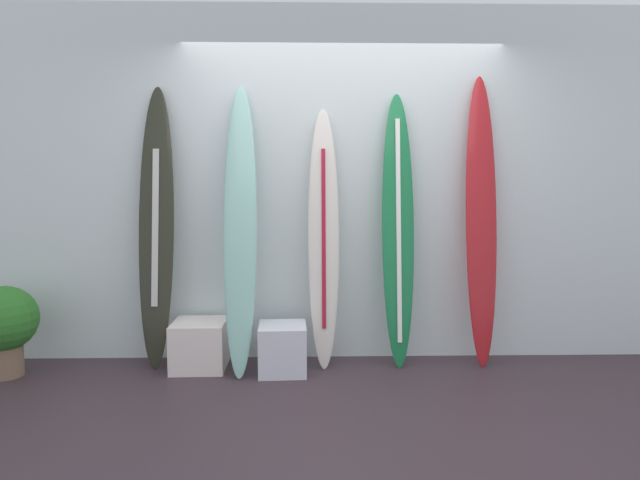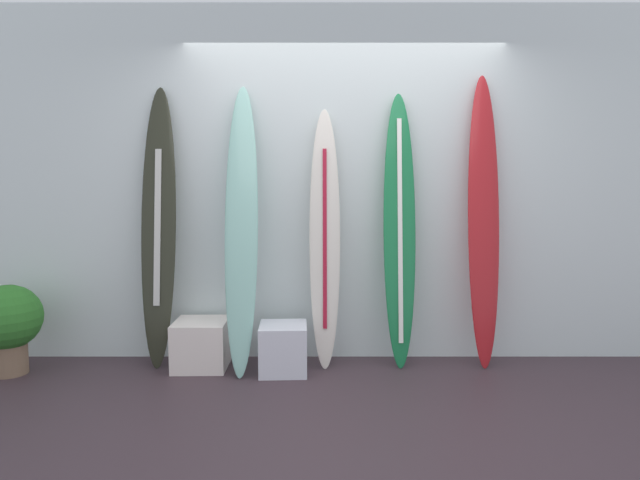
{
  "view_description": "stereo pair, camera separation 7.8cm",
  "coord_description": "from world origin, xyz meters",
  "px_view_note": "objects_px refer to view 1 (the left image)",
  "views": [
    {
      "loc": [
        -0.27,
        -2.97,
        1.38
      ],
      "look_at": [
        -0.18,
        0.95,
        0.99
      ],
      "focal_mm": 29.35,
      "sensor_mm": 36.0,
      "label": 1
    },
    {
      "loc": [
        -0.19,
        -2.97,
        1.38
      ],
      "look_at": [
        -0.18,
        0.95,
        0.99
      ],
      "focal_mm": 29.35,
      "sensor_mm": 36.0,
      "label": 2
    }
  ],
  "objects_px": {
    "display_block_left": "(200,345)",
    "potted_plant": "(3,323)",
    "surfboard_seafoam": "(240,230)",
    "surfboard_crimson": "(481,223)",
    "surfboard_emerald": "(398,232)",
    "surfboard_charcoal": "(156,228)",
    "surfboard_ivory": "(324,238)",
    "display_block_center": "(283,349)"
  },
  "relations": [
    {
      "from": "surfboard_seafoam",
      "to": "surfboard_ivory",
      "type": "bearing_deg",
      "value": 9.09
    },
    {
      "from": "surfboard_seafoam",
      "to": "potted_plant",
      "type": "xyz_separation_m",
      "value": [
        -1.72,
        -0.12,
        -0.67
      ]
    },
    {
      "from": "surfboard_emerald",
      "to": "surfboard_charcoal",
      "type": "bearing_deg",
      "value": 179.89
    },
    {
      "from": "surfboard_seafoam",
      "to": "potted_plant",
      "type": "height_order",
      "value": "surfboard_seafoam"
    },
    {
      "from": "surfboard_emerald",
      "to": "display_block_left",
      "type": "distance_m",
      "value": 1.75
    },
    {
      "from": "surfboard_ivory",
      "to": "display_block_center",
      "type": "bearing_deg",
      "value": -150.83
    },
    {
      "from": "surfboard_crimson",
      "to": "display_block_left",
      "type": "bearing_deg",
      "value": -178.01
    },
    {
      "from": "display_block_left",
      "to": "surfboard_charcoal",
      "type": "bearing_deg",
      "value": 166.35
    },
    {
      "from": "surfboard_emerald",
      "to": "surfboard_crimson",
      "type": "height_order",
      "value": "surfboard_crimson"
    },
    {
      "from": "surfboard_ivory",
      "to": "potted_plant",
      "type": "xyz_separation_m",
      "value": [
        -2.34,
        -0.22,
        -0.6
      ]
    },
    {
      "from": "surfboard_seafoam",
      "to": "surfboard_ivory",
      "type": "relative_size",
      "value": 1.09
    },
    {
      "from": "surfboard_charcoal",
      "to": "surfboard_emerald",
      "type": "bearing_deg",
      "value": -0.11
    },
    {
      "from": "surfboard_charcoal",
      "to": "surfboard_ivory",
      "type": "xyz_separation_m",
      "value": [
        1.28,
        -0.01,
        -0.08
      ]
    },
    {
      "from": "surfboard_ivory",
      "to": "display_block_left",
      "type": "bearing_deg",
      "value": -175.98
    },
    {
      "from": "surfboard_emerald",
      "to": "surfboard_crimson",
      "type": "bearing_deg",
      "value": -0.05
    },
    {
      "from": "surfboard_emerald",
      "to": "potted_plant",
      "type": "bearing_deg",
      "value": -175.59
    },
    {
      "from": "display_block_left",
      "to": "potted_plant",
      "type": "distance_m",
      "value": 1.41
    },
    {
      "from": "surfboard_crimson",
      "to": "display_block_left",
      "type": "xyz_separation_m",
      "value": [
        -2.17,
        -0.08,
        -0.93
      ]
    },
    {
      "from": "surfboard_seafoam",
      "to": "display_block_center",
      "type": "relative_size",
      "value": 5.94
    },
    {
      "from": "surfboard_charcoal",
      "to": "surfboard_emerald",
      "type": "distance_m",
      "value": 1.85
    },
    {
      "from": "surfboard_ivory",
      "to": "display_block_center",
      "type": "relative_size",
      "value": 5.45
    },
    {
      "from": "surfboard_crimson",
      "to": "display_block_center",
      "type": "distance_m",
      "value": 1.8
    },
    {
      "from": "potted_plant",
      "to": "surfboard_emerald",
      "type": "bearing_deg",
      "value": 4.41
    },
    {
      "from": "surfboard_crimson",
      "to": "potted_plant",
      "type": "distance_m",
      "value": 3.64
    },
    {
      "from": "surfboard_crimson",
      "to": "display_block_center",
      "type": "height_order",
      "value": "surfboard_crimson"
    },
    {
      "from": "surfboard_charcoal",
      "to": "surfboard_emerald",
      "type": "xyz_separation_m",
      "value": [
        1.85,
        -0.0,
        -0.04
      ]
    },
    {
      "from": "surfboard_seafoam",
      "to": "potted_plant",
      "type": "bearing_deg",
      "value": -176.13
    },
    {
      "from": "surfboard_emerald",
      "to": "surfboard_crimson",
      "type": "relative_size",
      "value": 0.94
    },
    {
      "from": "surfboard_seafoam",
      "to": "surfboard_emerald",
      "type": "xyz_separation_m",
      "value": [
        1.2,
        0.11,
        -0.03
      ]
    },
    {
      "from": "surfboard_seafoam",
      "to": "surfboard_ivory",
      "type": "distance_m",
      "value": 0.64
    },
    {
      "from": "surfboard_crimson",
      "to": "potted_plant",
      "type": "relative_size",
      "value": 3.35
    },
    {
      "from": "surfboard_emerald",
      "to": "display_block_center",
      "type": "relative_size",
      "value": 5.78
    },
    {
      "from": "surfboard_charcoal",
      "to": "surfboard_ivory",
      "type": "distance_m",
      "value": 1.28
    },
    {
      "from": "display_block_left",
      "to": "potted_plant",
      "type": "xyz_separation_m",
      "value": [
        -1.39,
        -0.15,
        0.22
      ]
    },
    {
      "from": "surfboard_ivory",
      "to": "potted_plant",
      "type": "relative_size",
      "value": 2.96
    },
    {
      "from": "surfboard_ivory",
      "to": "surfboard_seafoam",
      "type": "bearing_deg",
      "value": -170.91
    },
    {
      "from": "surfboard_ivory",
      "to": "potted_plant",
      "type": "distance_m",
      "value": 2.43
    },
    {
      "from": "surfboard_charcoal",
      "to": "display_block_center",
      "type": "bearing_deg",
      "value": -10.95
    },
    {
      "from": "surfboard_ivory",
      "to": "surfboard_crimson",
      "type": "relative_size",
      "value": 0.88
    },
    {
      "from": "display_block_left",
      "to": "potted_plant",
      "type": "relative_size",
      "value": 0.61
    },
    {
      "from": "surfboard_ivory",
      "to": "surfboard_crimson",
      "type": "height_order",
      "value": "surfboard_crimson"
    },
    {
      "from": "surfboard_ivory",
      "to": "display_block_left",
      "type": "xyz_separation_m",
      "value": [
        -0.95,
        -0.07,
        -0.81
      ]
    }
  ]
}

